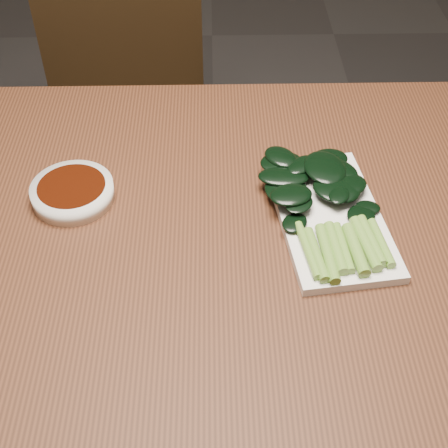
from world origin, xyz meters
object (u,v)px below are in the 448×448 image
at_px(sauce_bowl, 73,192).
at_px(serving_plate, 330,217).
at_px(table, 216,271).
at_px(gai_lan, 323,194).
at_px(chair_far, 129,112).

distance_m(sauce_bowl, serving_plate, 0.38).
xyz_separation_m(table, sauce_bowl, (-0.21, 0.09, 0.09)).
relative_size(serving_plate, gai_lan, 1.00).
bearing_deg(table, gai_lan, 20.73).
height_order(table, chair_far, chair_far).
height_order(serving_plate, gai_lan, gai_lan).
height_order(chair_far, gai_lan, chair_far).
relative_size(table, sauce_bowl, 11.33).
bearing_deg(sauce_bowl, chair_far, 89.81).
bearing_deg(serving_plate, chair_far, 119.69).
xyz_separation_m(serving_plate, gai_lan, (-0.01, 0.03, 0.02)).
bearing_deg(serving_plate, sauce_bowl, 171.79).
relative_size(table, chair_far, 1.57).
height_order(table, sauce_bowl, sauce_bowl).
height_order(chair_far, serving_plate, chair_far).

